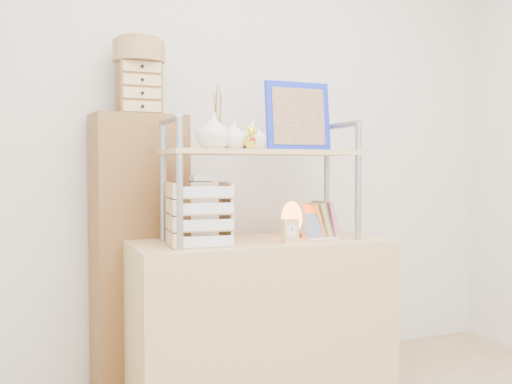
% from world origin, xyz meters
% --- Properties ---
extents(desk, '(1.20, 0.50, 0.75)m').
position_xyz_m(desk, '(0.00, 1.20, 0.38)').
color(desk, tan).
rests_on(desk, ground).
extents(cabinet, '(0.47, 0.29, 1.35)m').
position_xyz_m(cabinet, '(-0.50, 1.57, 0.68)').
color(cabinet, brown).
rests_on(cabinet, ground).
extents(hutch, '(0.90, 0.34, 0.77)m').
position_xyz_m(hutch, '(-0.02, 1.21, 1.19)').
color(hutch, '#8D9399').
rests_on(hutch, desk).
extents(letter_tray, '(0.27, 0.26, 0.31)m').
position_xyz_m(letter_tray, '(-0.31, 1.15, 0.87)').
color(letter_tray, '#D5B580').
rests_on(letter_tray, desk).
extents(salt_lamp, '(0.12, 0.11, 0.18)m').
position_xyz_m(salt_lamp, '(0.19, 1.26, 0.84)').
color(salt_lamp, brown).
rests_on(salt_lamp, desk).
extents(desk_clock, '(0.08, 0.04, 0.11)m').
position_xyz_m(desk_clock, '(0.08, 1.06, 0.80)').
color(desk_clock, '#D5B872').
rests_on(desk_clock, desk).
extents(postcard_stand, '(0.18, 0.06, 0.12)m').
position_xyz_m(postcard_stand, '(0.30, 1.16, 0.79)').
color(postcard_stand, white).
rests_on(postcard_stand, desk).
extents(drawer_chest, '(0.20, 0.16, 0.25)m').
position_xyz_m(drawer_chest, '(-0.50, 1.55, 1.48)').
color(drawer_chest, brown).
rests_on(drawer_chest, cabinet).
extents(woven_basket, '(0.25, 0.25, 0.10)m').
position_xyz_m(woven_basket, '(-0.50, 1.55, 1.65)').
color(woven_basket, olive).
rests_on(woven_basket, drawer_chest).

